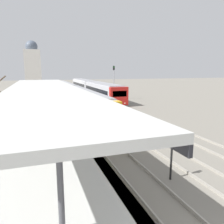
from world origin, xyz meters
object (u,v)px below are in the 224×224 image
train_far (92,87)px  signal_post_near (172,155)px  person_on_platform (70,120)px  train_near (70,95)px  signal_mast_far (114,79)px

train_far → signal_post_near: bearing=-98.1°
person_on_platform → train_far: train_far is taller
person_on_platform → signal_post_near: 6.96m
person_on_platform → signal_post_near: bearing=-56.4°
train_near → train_far: size_ratio=1.03×
train_near → signal_post_near: 22.61m
train_near → signal_post_near: (1.40, -22.56, -0.47)m
train_near → signal_mast_far: signal_mast_far is taller
train_near → signal_mast_far: size_ratio=5.61×
signal_post_near → person_on_platform: bearing=123.6°
train_near → train_far: 14.81m
signal_post_near → train_near: bearing=93.5°
person_on_platform → signal_mast_far: bearing=63.7°
person_on_platform → train_near: 16.98m
person_on_platform → signal_mast_far: 24.58m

